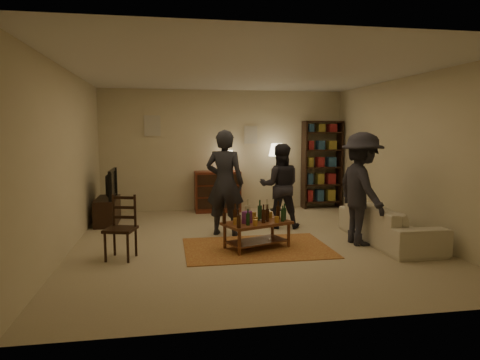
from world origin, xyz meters
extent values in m
plane|color=#C6B793|center=(0.00, 0.00, 0.00)|extent=(6.00, 6.00, 0.00)
plane|color=beige|center=(0.00, 3.00, 1.35)|extent=(5.50, 0.00, 5.50)
plane|color=beige|center=(-2.75, 0.00, 1.35)|extent=(0.00, 6.00, 6.00)
plane|color=beige|center=(2.75, 0.00, 1.35)|extent=(0.00, 6.00, 6.00)
plane|color=beige|center=(0.00, -3.00, 1.35)|extent=(5.50, 0.00, 5.50)
plane|color=white|center=(0.00, 0.00, 2.70)|extent=(6.00, 6.00, 0.00)
cube|color=beige|center=(-1.60, 2.98, 1.90)|extent=(0.35, 0.03, 0.45)
cube|color=beige|center=(0.60, 2.98, 1.70)|extent=(0.30, 0.03, 0.40)
cube|color=#984121|center=(0.04, -0.40, 0.01)|extent=(2.20, 1.50, 0.01)
cube|color=brown|center=(0.04, -0.40, 0.39)|extent=(1.14, 0.88, 0.04)
cube|color=brown|center=(0.04, -0.40, 0.11)|extent=(1.01, 0.75, 0.02)
cylinder|color=brown|center=(-0.30, -0.76, 0.19)|extent=(0.05, 0.05, 0.37)
cylinder|color=brown|center=(0.53, -0.44, 0.19)|extent=(0.05, 0.05, 0.37)
cylinder|color=brown|center=(-0.45, -0.36, 0.19)|extent=(0.05, 0.05, 0.37)
cylinder|color=brown|center=(0.37, -0.04, 0.19)|extent=(0.05, 0.05, 0.37)
cylinder|color=#BA7F2B|center=(-0.31, -0.54, 0.46)|extent=(0.07, 0.07, 0.10)
cylinder|color=#BA7F2B|center=(-0.05, -0.66, 0.46)|extent=(0.07, 0.07, 0.09)
cylinder|color=#BA7F2B|center=(0.03, -0.20, 0.47)|extent=(0.07, 0.07, 0.11)
cylinder|color=#BA7F2B|center=(0.32, -0.50, 0.46)|extent=(0.07, 0.07, 0.09)
cylinder|color=#BA7F2B|center=(0.31, -0.13, 0.46)|extent=(0.07, 0.07, 0.10)
cylinder|color=#BA7F2B|center=(0.01, -0.44, 0.45)|extent=(0.06, 0.06, 0.08)
cube|color=purple|center=(-0.14, -0.45, 0.50)|extent=(0.17, 0.16, 0.18)
cylinder|color=gray|center=(0.15, -0.38, 0.42)|extent=(0.12, 0.12, 0.03)
cube|color=black|center=(-1.95, -0.62, 0.42)|extent=(0.49, 0.49, 0.04)
cylinder|color=black|center=(-2.15, -0.73, 0.21)|extent=(0.04, 0.04, 0.41)
cylinder|color=black|center=(-1.84, -0.82, 0.21)|extent=(0.04, 0.04, 0.41)
cylinder|color=black|center=(-2.06, -0.43, 0.21)|extent=(0.04, 0.04, 0.41)
cylinder|color=black|center=(-1.76, -0.51, 0.21)|extent=(0.04, 0.04, 0.41)
cube|color=black|center=(-1.91, -0.47, 0.68)|extent=(0.32, 0.12, 0.47)
cube|color=black|center=(-2.45, 1.80, 0.25)|extent=(0.40, 1.00, 0.50)
imported|color=black|center=(-2.43, 1.80, 0.78)|extent=(0.13, 0.97, 0.56)
cube|color=maroon|center=(-0.20, 2.72, 0.45)|extent=(1.00, 0.48, 0.90)
cube|color=black|center=(-0.20, 2.47, 0.22)|extent=(0.92, 0.02, 0.22)
cube|color=black|center=(-0.20, 2.47, 0.48)|extent=(0.92, 0.02, 0.22)
cube|color=black|center=(-0.20, 2.47, 0.74)|extent=(0.92, 0.02, 0.22)
cylinder|color=black|center=(0.05, 2.72, 0.92)|extent=(0.12, 0.12, 0.04)
cylinder|color=black|center=(0.05, 2.72, 1.05)|extent=(0.02, 0.02, 0.22)
cone|color=#FFE5B2|center=(0.05, 2.72, 1.26)|extent=(0.26, 0.26, 0.20)
cube|color=black|center=(1.82, 2.78, 1.00)|extent=(0.04, 0.34, 2.00)
cube|color=black|center=(2.68, 2.78, 1.00)|extent=(0.04, 0.34, 2.00)
cube|color=black|center=(2.25, 2.78, 0.15)|extent=(0.90, 0.34, 0.03)
cube|color=black|center=(2.25, 2.78, 0.55)|extent=(0.90, 0.34, 0.03)
cube|color=black|center=(2.25, 2.78, 0.95)|extent=(0.90, 0.34, 0.03)
cube|color=black|center=(2.25, 2.78, 1.35)|extent=(0.90, 0.34, 0.03)
cube|color=black|center=(2.25, 2.78, 1.75)|extent=(0.90, 0.34, 0.03)
cube|color=black|center=(2.25, 2.78, 2.00)|extent=(0.90, 0.34, 0.03)
cube|color=maroon|center=(1.95, 2.78, 0.29)|extent=(0.12, 0.22, 0.26)
cube|color=#29527B|center=(2.20, 2.78, 0.29)|extent=(0.15, 0.22, 0.26)
cube|color=olive|center=(2.47, 2.78, 0.29)|extent=(0.18, 0.22, 0.26)
cube|color=#29527B|center=(1.95, 2.78, 0.69)|extent=(0.12, 0.22, 0.24)
cube|color=olive|center=(2.20, 2.78, 0.69)|extent=(0.15, 0.22, 0.24)
cube|color=maroon|center=(2.47, 2.78, 0.69)|extent=(0.18, 0.22, 0.24)
cube|color=olive|center=(1.95, 2.78, 1.07)|extent=(0.12, 0.22, 0.22)
cube|color=maroon|center=(2.20, 2.78, 1.07)|extent=(0.15, 0.22, 0.22)
cube|color=#29527B|center=(2.47, 2.78, 1.07)|extent=(0.18, 0.22, 0.22)
cube|color=maroon|center=(1.95, 2.78, 1.47)|extent=(0.12, 0.22, 0.20)
cube|color=#29527B|center=(2.20, 2.78, 1.47)|extent=(0.15, 0.22, 0.20)
cube|color=olive|center=(2.47, 2.78, 1.47)|extent=(0.18, 0.22, 0.20)
cube|color=#29527B|center=(1.95, 2.78, 1.85)|extent=(0.12, 0.22, 0.18)
cube|color=olive|center=(2.20, 2.78, 1.85)|extent=(0.15, 0.22, 0.18)
cube|color=maroon|center=(2.47, 2.78, 1.85)|extent=(0.18, 0.22, 0.18)
cylinder|color=black|center=(1.13, 2.62, 0.01)|extent=(0.28, 0.28, 0.03)
cylinder|color=black|center=(1.13, 2.62, 0.66)|extent=(0.03, 0.03, 1.33)
cone|color=#FFE5B2|center=(1.13, 2.62, 1.37)|extent=(0.36, 0.36, 0.28)
imported|color=beige|center=(2.20, -0.40, 0.30)|extent=(0.81, 2.08, 0.61)
imported|color=#23242B|center=(-0.33, 0.54, 0.90)|extent=(0.78, 0.65, 1.81)
imported|color=#232128|center=(0.75, 0.94, 0.78)|extent=(0.86, 0.73, 1.56)
imported|color=#24232A|center=(1.70, -0.43, 0.88)|extent=(0.71, 1.17, 1.77)
camera|label=1|loc=(-1.30, -6.65, 1.78)|focal=32.00mm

